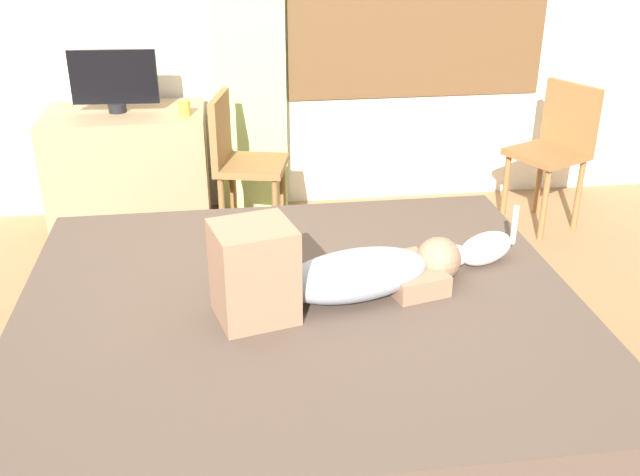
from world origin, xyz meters
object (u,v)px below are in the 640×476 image
at_px(bed, 301,362).
at_px(chair_spare, 556,144).
at_px(person_lying, 331,272).
at_px(desk, 130,173).
at_px(cat, 482,249).
at_px(chair_by_desk, 239,157).
at_px(tv_monitor, 114,80).
at_px(cup, 184,108).

bearing_deg(bed, chair_spare, 44.08).
distance_m(person_lying, desk, 2.12).
height_order(cat, chair_by_desk, chair_by_desk).
height_order(person_lying, desk, person_lying).
relative_size(tv_monitor, chair_by_desk, 0.56).
height_order(bed, person_lying, person_lying).
distance_m(cup, chair_by_desk, 0.40).
bearing_deg(desk, tv_monitor, 180.00).
bearing_deg(chair_by_desk, bed, -84.66).
distance_m(tv_monitor, chair_spare, 2.59).
bearing_deg(bed, chair_by_desk, 95.34).
bearing_deg(desk, person_lying, -64.56).
bearing_deg(chair_by_desk, tv_monitor, 163.62).
bearing_deg(desk, cat, -47.89).
height_order(bed, chair_spare, chair_spare).
relative_size(bed, chair_by_desk, 2.42).
bearing_deg(tv_monitor, chair_by_desk, -16.38).
relative_size(cat, chair_spare, 0.39).
bearing_deg(chair_spare, cup, 177.57).
bearing_deg(cat, bed, -165.81).
relative_size(bed, cat, 6.24).
bearing_deg(chair_spare, desk, 175.09).
xyz_separation_m(cup, chair_spare, (2.17, -0.09, -0.27)).
relative_size(chair_by_desk, chair_spare, 1.00).
height_order(chair_by_desk, chair_spare, same).
bearing_deg(bed, desk, 112.83).
bearing_deg(tv_monitor, chair_spare, -4.86).
relative_size(desk, tv_monitor, 1.87).
bearing_deg(chair_spare, chair_by_desk, 179.37).
bearing_deg(bed, tv_monitor, 113.59).
distance_m(bed, chair_by_desk, 1.72).
xyz_separation_m(cat, tv_monitor, (-1.56, 1.70, 0.33)).
bearing_deg(tv_monitor, cat, -47.34).
bearing_deg(cup, desk, 160.38).
distance_m(bed, chair_spare, 2.41).
distance_m(person_lying, chair_by_desk, 1.73).
distance_m(tv_monitor, chair_by_desk, 0.81).
relative_size(person_lying, tv_monitor, 1.95).
xyz_separation_m(bed, chair_by_desk, (-0.16, 1.69, 0.25)).
height_order(person_lying, cat, person_lying).
relative_size(desk, chair_spare, 1.05).
distance_m(bed, desk, 2.05).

